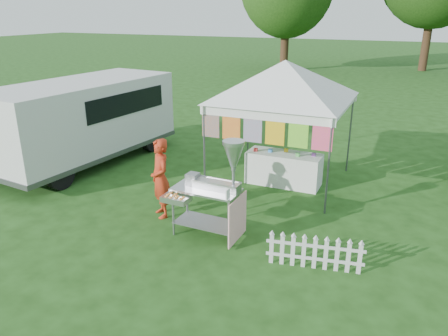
% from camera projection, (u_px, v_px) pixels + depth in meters
% --- Properties ---
extents(ground, '(120.00, 120.00, 0.00)m').
position_uv_depth(ground, '(224.00, 245.00, 8.06)').
color(ground, '#1D3F12').
rests_on(ground, ground).
extents(canopy_main, '(4.24, 4.24, 3.45)m').
position_uv_depth(canopy_main, '(285.00, 60.00, 10.04)').
color(canopy_main, '#59595E').
rests_on(canopy_main, ground).
extents(donut_cart, '(1.41, 0.93, 1.94)m').
position_uv_depth(donut_cart, '(216.00, 182.00, 7.94)').
color(donut_cart, gray).
rests_on(donut_cart, ground).
extents(vendor, '(0.72, 0.70, 1.67)m').
position_uv_depth(vendor, '(160.00, 178.00, 8.93)').
color(vendor, '#B82F16').
rests_on(vendor, ground).
extents(cargo_van, '(2.77, 5.68, 2.28)m').
position_uv_depth(cargo_van, '(86.00, 119.00, 12.14)').
color(cargo_van, silver).
rests_on(cargo_van, ground).
extents(picket_fence, '(1.60, 0.32, 0.56)m').
position_uv_depth(picket_fence, '(315.00, 253.00, 7.23)').
color(picket_fence, silver).
rests_on(picket_fence, ground).
extents(display_table, '(1.80, 0.70, 0.80)m').
position_uv_depth(display_table, '(284.00, 169.00, 10.74)').
color(display_table, white).
rests_on(display_table, ground).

